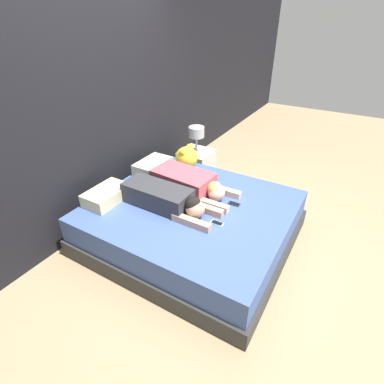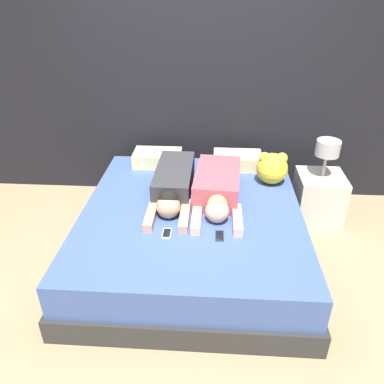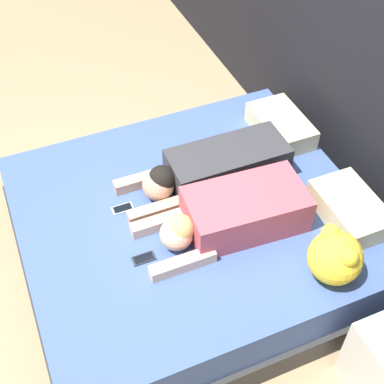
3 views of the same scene
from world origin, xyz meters
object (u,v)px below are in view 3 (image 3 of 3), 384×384
object	(u,v)px
bed	(192,235)
pillow_head_right	(350,209)
person_left	(211,169)
plush_toy	(335,257)
person_right	(232,214)
pillow_head_left	(281,126)
cell_phone_right	(144,258)
cell_phone_left	(123,209)

from	to	relation	value
bed	pillow_head_right	xyz separation A→B (m)	(0.40, 0.80, 0.30)
person_left	plush_toy	distance (m)	0.91
plush_toy	person_right	bearing A→B (deg)	-145.33
pillow_head_left	pillow_head_right	bearing A→B (deg)	0.00
person_right	plush_toy	size ratio (longest dim) A/B	3.25
person_right	cell_phone_right	distance (m)	0.54
pillow_head_right	bed	bearing A→B (deg)	-116.38
bed	pillow_head_left	distance (m)	0.94
pillow_head_left	plush_toy	distance (m)	1.13
cell_phone_right	plush_toy	size ratio (longest dim) A/B	0.42
pillow_head_left	cell_phone_left	world-z (taller)	pillow_head_left
cell_phone_right	person_right	bearing A→B (deg)	92.36
pillow_head_right	cell_phone_right	xyz separation A→B (m)	(-0.17, -1.17, -0.06)
cell_phone_left	bed	bearing A→B (deg)	66.40
bed	person_right	world-z (taller)	person_right
person_left	person_right	distance (m)	0.38
bed	plush_toy	bearing A→B (deg)	35.36
bed	cell_phone_left	world-z (taller)	cell_phone_left
person_left	pillow_head_right	bearing A→B (deg)	46.54
person_right	cell_phone_left	distance (m)	0.64
pillow_head_left	person_right	size ratio (longest dim) A/B	0.49
pillow_head_right	cell_phone_right	distance (m)	1.19
pillow_head_left	plush_toy	bearing A→B (deg)	-15.87
cell_phone_right	plush_toy	bearing A→B (deg)	61.65
person_left	cell_phone_right	bearing A→B (deg)	-55.07
cell_phone_left	plush_toy	xyz separation A→B (m)	(0.85, 0.86, 0.14)
plush_toy	cell_phone_left	bearing A→B (deg)	-134.77
person_right	cell_phone_right	bearing A→B (deg)	-87.64
bed	cell_phone_right	bearing A→B (deg)	-59.04
bed	cell_phone_right	distance (m)	0.50
pillow_head_left	pillow_head_right	size ratio (longest dim) A/B	1.00
person_left	cell_phone_right	xyz separation A→B (m)	(0.40, -0.57, -0.10)
person_left	cell_phone_right	world-z (taller)	person_left
person_left	cell_phone_left	distance (m)	0.57
pillow_head_right	person_left	distance (m)	0.83
bed	person_left	distance (m)	0.43
bed	person_right	bearing A→B (deg)	36.97
pillow_head_right	plush_toy	world-z (taller)	plush_toy
cell_phone_left	plush_toy	size ratio (longest dim) A/B	0.42
person_right	pillow_head_right	bearing A→B (deg)	73.32
pillow_head_right	person_left	world-z (taller)	person_left
cell_phone_left	plush_toy	distance (m)	1.22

